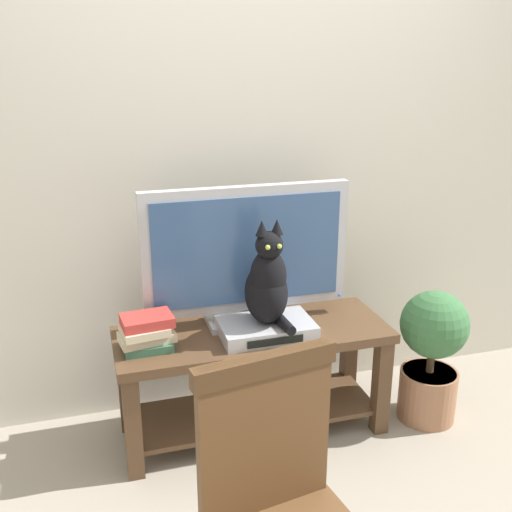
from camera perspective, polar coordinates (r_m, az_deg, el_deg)
ground_plane at (r=2.64m, az=4.87°, el=-22.30°), size 12.00×12.00×0.00m
back_wall at (r=2.92m, az=-1.27°, el=12.23°), size 7.00×0.12×2.80m
tv_stand at (r=2.84m, az=-0.29°, el=-10.18°), size 1.26×0.46×0.53m
tv at (r=2.72m, az=-0.86°, el=0.17°), size 0.96×0.20×0.65m
media_box at (r=2.71m, az=0.96°, el=-6.89°), size 0.42×0.27×0.07m
cat at (r=2.61m, az=1.09°, el=-2.65°), size 0.19×0.28×0.48m
wooden_chair at (r=1.77m, az=2.47°, el=-22.74°), size 0.48×0.48×0.97m
book_stack at (r=2.61m, az=-10.37°, el=-7.19°), size 0.25×0.19×0.15m
potted_plant at (r=3.05m, az=16.37°, el=-8.70°), size 0.33×0.33×0.67m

